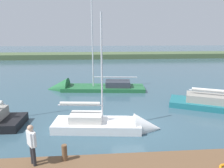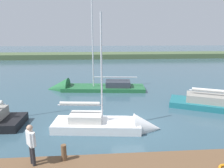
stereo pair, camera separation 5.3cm
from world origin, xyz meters
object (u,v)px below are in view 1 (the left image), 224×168
sailboat_near_dock (85,89)px  sailboat_behind_pier (114,127)px  mooring_post_far (65,153)px  person_on_dock (32,142)px

sailboat_near_dock → sailboat_behind_pier: 10.08m
mooring_post_far → sailboat_behind_pier: (-2.48, -4.03, -0.84)m
mooring_post_far → sailboat_near_dock: bearing=-90.5°
mooring_post_far → sailboat_near_dock: size_ratio=0.07×
mooring_post_far → person_on_dock: size_ratio=0.40×
mooring_post_far → sailboat_behind_pier: sailboat_behind_pier is taller
mooring_post_far → person_on_dock: 1.43m
mooring_post_far → sailboat_behind_pier: bearing=-121.6°
person_on_dock → mooring_post_far: bearing=151.3°
sailboat_behind_pier → mooring_post_far: bearing=-115.8°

